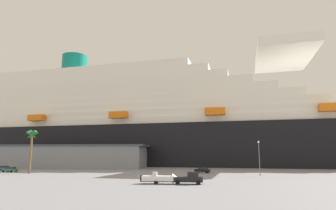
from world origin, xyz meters
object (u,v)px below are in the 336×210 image
Objects in this scene: parked_car_blue_suv at (4,168)px; parked_car_black_coupe at (203,170)px; small_boat_on_trailer at (162,179)px; palm_tree at (32,139)px; cruise_ship at (132,127)px; parked_car_green_wagon at (10,169)px; pickup_truck at (189,178)px; street_lamp at (259,153)px.

parked_car_blue_suv and parked_car_black_coupe have the same top height.
parked_car_blue_suv is 0.97× the size of parked_car_black_coupe.
palm_tree reaches higher than small_boat_on_trailer.
small_boat_on_trailer is 1.85× the size of parked_car_blue_suv.
palm_tree is at bearing -98.58° from cruise_ship.
small_boat_on_trailer is at bearing -25.48° from parked_car_green_wagon.
pickup_truck is 0.65× the size of street_lamp.
parked_car_black_coupe is (0.63, 31.14, -0.21)m from pickup_truck.
street_lamp is 80.24m from parked_car_blue_suv.
street_lamp is 1.89× the size of parked_car_black_coupe.
small_boat_on_trailer reaches higher than parked_car_blue_suv.
cruise_ship is 23.50× the size of palm_tree.
parked_car_black_coupe is (38.13, -52.78, -17.99)m from cruise_ship.
small_boat_on_trailer is 57.22m from parked_car_green_wagon.
palm_tree is 62.98m from street_lamp.
palm_tree is (-9.65, -63.99, -9.11)m from cruise_ship.
pickup_truck is (37.50, -83.92, -17.78)m from cruise_ship.
cruise_ship is 65.24m from parked_car_green_wagon.
cruise_ship is 60.33× the size of parked_car_green_wagon.
palm_tree reaches higher than parked_car_black_coupe.
palm_tree is 13.74m from parked_car_green_wagon.
parked_car_black_coupe is at bearing -54.16° from cruise_ship.
palm_tree reaches higher than pickup_truck.
parked_car_blue_suv is at bearing 154.50° from pickup_truck.
parked_car_black_coupe is (-14.99, 8.14, -4.81)m from street_lamp.
street_lamp is at bearing -28.51° from parked_car_black_coupe.
parked_car_blue_suv is 9.75m from parked_car_green_wagon.
small_boat_on_trailer is (32.44, -84.32, -17.87)m from cruise_ship.
pickup_truck is at bearing -124.19° from street_lamp.
pickup_truck is 61.67m from parked_car_green_wagon.
parked_car_blue_suv is (-59.05, 30.97, -0.13)m from small_boat_on_trailer.
parked_car_blue_suv is (-64.11, 30.57, -0.21)m from pickup_truck.
cruise_ship reaches higher than parked_car_green_wagon.
parked_car_green_wagon is (-57.34, -6.92, -0.00)m from parked_car_black_coupe.
pickup_truck is 1.21× the size of parked_car_green_wagon.
street_lamp reaches higher than parked_car_black_coupe.
parked_car_blue_suv is 0.94× the size of parked_car_green_wagon.
pickup_truck reaches higher than parked_car_blue_suv.
cruise_ship is at bearing 81.42° from palm_tree.
parked_car_blue_suv is at bearing 147.87° from palm_tree.
parked_car_green_wagon is at bearing -173.12° from parked_car_black_coupe.
cruise_ship is at bearing 114.08° from pickup_truck.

